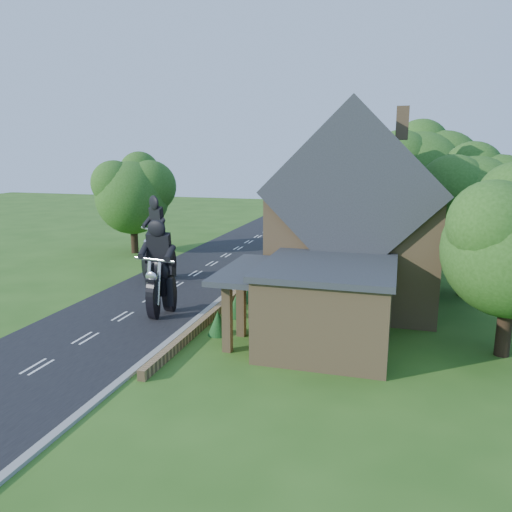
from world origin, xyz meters
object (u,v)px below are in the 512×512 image
(garden_wall, at_px, (239,292))
(annex, at_px, (324,303))
(motorcycle_lead, at_px, (162,302))
(motorcycle_follow, at_px, (159,267))
(house, at_px, (357,220))

(garden_wall, height_order, annex, annex)
(motorcycle_lead, bearing_deg, garden_wall, -110.92)
(motorcycle_follow, bearing_deg, motorcycle_lead, 154.07)
(house, height_order, annex, house)
(house, height_order, motorcycle_follow, house)
(annex, relative_size, motorcycle_lead, 4.65)
(garden_wall, relative_size, annex, 3.12)
(garden_wall, distance_m, motorcycle_follow, 6.18)
(annex, bearing_deg, motorcycle_follow, 145.80)
(annex, height_order, motorcycle_lead, annex)
(garden_wall, relative_size, motorcycle_lead, 14.51)
(garden_wall, relative_size, house, 2.15)
(motorcycle_lead, bearing_deg, house, -139.13)
(garden_wall, distance_m, annex, 8.19)
(motorcycle_follow, bearing_deg, house, -148.21)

